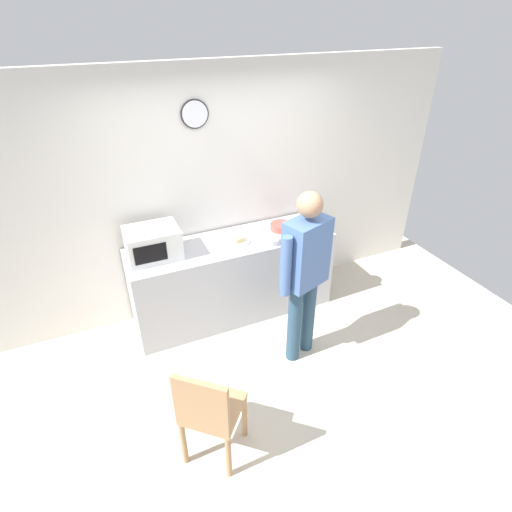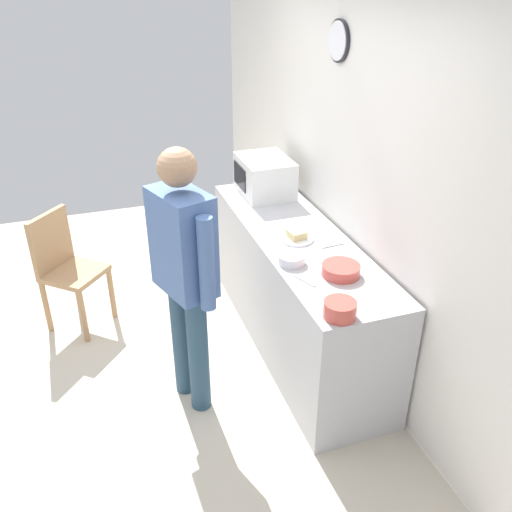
{
  "view_description": "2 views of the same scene",
  "coord_description": "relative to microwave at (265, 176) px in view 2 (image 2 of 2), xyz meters",
  "views": [
    {
      "loc": [
        -1.28,
        -2.25,
        3.0
      ],
      "look_at": [
        0.04,
        0.72,
        1.0
      ],
      "focal_mm": 28.7,
      "sensor_mm": 36.0,
      "label": 1
    },
    {
      "loc": [
        3.12,
        -0.15,
        2.61
      ],
      "look_at": [
        0.2,
        0.84,
        0.92
      ],
      "focal_mm": 38.28,
      "sensor_mm": 36.0,
      "label": 2
    }
  ],
  "objects": [
    {
      "name": "ground_plane",
      "position": [
        0.8,
        -1.25,
        -1.06
      ],
      "size": [
        6.0,
        6.0,
        0.0
      ],
      "primitive_type": "plane",
      "color": "beige"
    },
    {
      "name": "back_wall",
      "position": [
        0.8,
        0.35,
        0.24
      ],
      "size": [
        5.4,
        0.13,
        2.6
      ],
      "color": "silver",
      "rests_on": "ground_plane"
    },
    {
      "name": "kitchen_counter",
      "position": [
        0.79,
        -0.03,
        -0.61
      ],
      "size": [
        2.17,
        0.62,
        0.91
      ],
      "primitive_type": "cube",
      "color": "#B7B7BC",
      "rests_on": "ground_plane"
    },
    {
      "name": "microwave",
      "position": [
        0.0,
        0.0,
        0.0
      ],
      "size": [
        0.5,
        0.39,
        0.3
      ],
      "color": "silver",
      "rests_on": "kitchen_counter"
    },
    {
      "name": "sandwich_plate",
      "position": [
        0.86,
        -0.07,
        -0.13
      ],
      "size": [
        0.24,
        0.24,
        0.07
      ],
      "color": "white",
      "rests_on": "kitchen_counter"
    },
    {
      "name": "salad_bowl",
      "position": [
        1.78,
        -0.2,
        -0.1
      ],
      "size": [
        0.18,
        0.18,
        0.09
      ],
      "primitive_type": "cylinder",
      "color": "#C64C42",
      "rests_on": "kitchen_counter"
    },
    {
      "name": "cereal_bowl",
      "position": [
        1.15,
        -0.23,
        -0.12
      ],
      "size": [
        0.17,
        0.17,
        0.06
      ],
      "primitive_type": "cylinder",
      "color": "white",
      "rests_on": "kitchen_counter"
    },
    {
      "name": "mixing_bowl",
      "position": [
        1.38,
        0.0,
        -0.12
      ],
      "size": [
        0.23,
        0.23,
        0.07
      ],
      "primitive_type": "cylinder",
      "color": "#C64C42",
      "rests_on": "kitchen_counter"
    },
    {
      "name": "fork_utensil",
      "position": [
        1.02,
        0.12,
        -0.15
      ],
      "size": [
        0.03,
        0.17,
        0.01
      ],
      "primitive_type": "cube",
      "rotation": [
        0.0,
        0.0,
        1.65
      ],
      "color": "silver",
      "rests_on": "kitchen_counter"
    },
    {
      "name": "spoon_utensil",
      "position": [
        1.38,
        -0.23,
        -0.15
      ],
      "size": [
        0.17,
        0.08,
        0.01
      ],
      "primitive_type": "cube",
      "rotation": [
        0.0,
        0.0,
        0.36
      ],
      "color": "silver",
      "rests_on": "kitchen_counter"
    },
    {
      "name": "person_standing",
      "position": [
        1.15,
        -0.91,
        -0.04
      ],
      "size": [
        0.56,
        0.36,
        1.74
      ],
      "color": "navy",
      "rests_on": "ground_plane"
    },
    {
      "name": "wooden_chair",
      "position": [
        -0.01,
        -1.62,
        -0.54
      ],
      "size": [
        0.56,
        0.56,
        0.94
      ],
      "color": "#A87F56",
      "rests_on": "ground_plane"
    }
  ]
}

